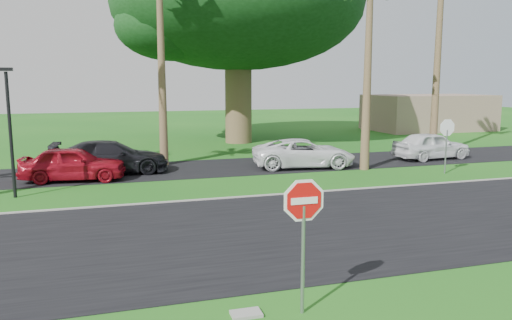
{
  "coord_description": "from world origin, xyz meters",
  "views": [
    {
      "loc": [
        -2.79,
        -10.92,
        4.17
      ],
      "look_at": [
        1.57,
        3.39,
        1.8
      ],
      "focal_mm": 35.0,
      "sensor_mm": 36.0,
      "label": 1
    }
  ],
  "objects_px": {
    "car_dark": "(111,157)",
    "stop_sign_far": "(447,135)",
    "stop_sign_near": "(304,218)",
    "car_minivan": "(304,153)",
    "car_red": "(73,164)",
    "car_pickup": "(431,146)"
  },
  "relations": [
    {
      "from": "car_dark",
      "to": "stop_sign_far",
      "type": "bearing_deg",
      "value": -103.66
    },
    {
      "from": "car_dark",
      "to": "car_pickup",
      "type": "relative_size",
      "value": 1.19
    },
    {
      "from": "car_red",
      "to": "car_pickup",
      "type": "relative_size",
      "value": 0.99
    },
    {
      "from": "car_pickup",
      "to": "car_minivan",
      "type": "bearing_deg",
      "value": 87.64
    },
    {
      "from": "car_dark",
      "to": "car_pickup",
      "type": "xyz_separation_m",
      "value": [
        16.55,
        -0.67,
        -0.01
      ]
    },
    {
      "from": "stop_sign_near",
      "to": "car_dark",
      "type": "xyz_separation_m",
      "value": [
        -3.07,
        15.43,
        -1.03
      ]
    },
    {
      "from": "car_pickup",
      "to": "stop_sign_far",
      "type": "bearing_deg",
      "value": 146.71
    },
    {
      "from": "stop_sign_near",
      "to": "car_red",
      "type": "relative_size",
      "value": 0.62
    },
    {
      "from": "car_minivan",
      "to": "car_dark",
      "type": "bearing_deg",
      "value": 91.82
    },
    {
      "from": "car_minivan",
      "to": "car_pickup",
      "type": "height_order",
      "value": "car_pickup"
    },
    {
      "from": "car_dark",
      "to": "car_minivan",
      "type": "height_order",
      "value": "car_dark"
    },
    {
      "from": "stop_sign_near",
      "to": "car_dark",
      "type": "distance_m",
      "value": 15.77
    },
    {
      "from": "car_red",
      "to": "car_dark",
      "type": "height_order",
      "value": "car_dark"
    },
    {
      "from": "car_red",
      "to": "car_pickup",
      "type": "bearing_deg",
      "value": -80.59
    },
    {
      "from": "stop_sign_far",
      "to": "car_pickup",
      "type": "xyz_separation_m",
      "value": [
        1.98,
        3.76,
        -1.04
      ]
    },
    {
      "from": "stop_sign_near",
      "to": "car_red",
      "type": "bearing_deg",
      "value": 108.16
    },
    {
      "from": "stop_sign_near",
      "to": "car_dark",
      "type": "relative_size",
      "value": 0.51
    },
    {
      "from": "car_dark",
      "to": "car_pickup",
      "type": "bearing_deg",
      "value": -89.07
    },
    {
      "from": "car_red",
      "to": "car_pickup",
      "type": "height_order",
      "value": "car_pickup"
    },
    {
      "from": "stop_sign_near",
      "to": "car_minivan",
      "type": "relative_size",
      "value": 0.53
    },
    {
      "from": "stop_sign_near",
      "to": "car_minivan",
      "type": "height_order",
      "value": "stop_sign_near"
    },
    {
      "from": "car_red",
      "to": "car_minivan",
      "type": "relative_size",
      "value": 0.86
    }
  ]
}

